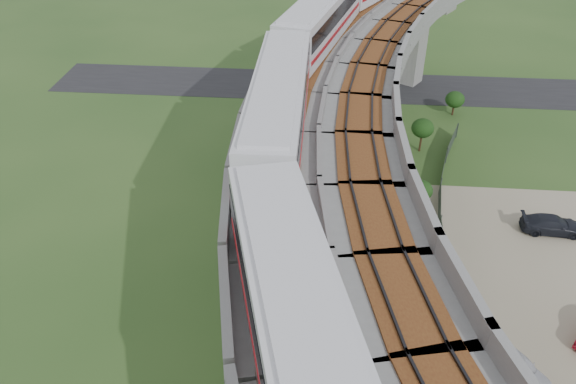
# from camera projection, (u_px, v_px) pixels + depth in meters

# --- Properties ---
(ground) EXTENTS (160.00, 160.00, 0.00)m
(ground) POSITION_uv_depth(u_px,v_px,m) (315.00, 271.00, 37.01)
(ground) COLOR #2C4D1E
(ground) RESTS_ON ground
(dirt_lot) EXTENTS (18.00, 26.00, 0.04)m
(dirt_lot) POSITION_uv_depth(u_px,v_px,m) (541.00, 306.00, 34.38)
(dirt_lot) COLOR gray
(dirt_lot) RESTS_ON ground
(asphalt_road) EXTENTS (60.00, 8.00, 0.03)m
(asphalt_road) POSITION_uv_depth(u_px,v_px,m) (327.00, 86.00, 61.64)
(asphalt_road) COLOR #232326
(asphalt_road) RESTS_ON ground
(viaduct) EXTENTS (19.58, 73.98, 11.40)m
(viaduct) POSITION_uv_depth(u_px,v_px,m) (387.00, 156.00, 31.62)
(viaduct) COLOR #99968E
(viaduct) RESTS_ON ground
(metro_train) EXTENTS (13.37, 61.03, 3.64)m
(metro_train) POSITION_uv_depth(u_px,v_px,m) (334.00, 61.00, 34.70)
(metro_train) COLOR silver
(metro_train) RESTS_ON ground
(fence) EXTENTS (3.87, 38.73, 1.50)m
(fence) POSITION_uv_depth(u_px,v_px,m) (467.00, 271.00, 35.91)
(fence) COLOR #2D382D
(fence) RESTS_ON ground
(tree_0) EXTENTS (1.87, 1.87, 2.47)m
(tree_0) POSITION_uv_depth(u_px,v_px,m) (455.00, 100.00, 54.88)
(tree_0) COLOR #382314
(tree_0) RESTS_ON ground
(tree_1) EXTENTS (1.96, 1.96, 3.12)m
(tree_1) POSITION_uv_depth(u_px,v_px,m) (423.00, 128.00, 48.69)
(tree_1) COLOR #382314
(tree_1) RESTS_ON ground
(tree_2) EXTENTS (1.84, 1.84, 2.26)m
(tree_2) POSITION_uv_depth(u_px,v_px,m) (421.00, 190.00, 42.21)
(tree_2) COLOR #382314
(tree_2) RESTS_ON ground
(tree_3) EXTENTS (1.89, 1.89, 2.58)m
(tree_3) POSITION_uv_depth(u_px,v_px,m) (403.00, 233.00, 37.55)
(tree_3) COLOR #382314
(tree_3) RESTS_ON ground
(tree_4) EXTENTS (2.65, 2.65, 3.02)m
(tree_4) POSITION_uv_depth(u_px,v_px,m) (439.00, 331.00, 30.35)
(tree_4) COLOR #382314
(tree_4) RESTS_ON ground
(car_white) EXTENTS (3.52, 3.90, 1.28)m
(car_white) POSITION_uv_depth(u_px,v_px,m) (517.00, 366.00, 29.92)
(car_white) COLOR silver
(car_white) RESTS_ON dirt_lot
(car_dark) EXTENTS (4.44, 1.98, 1.27)m
(car_dark) POSITION_uv_depth(u_px,v_px,m) (552.00, 225.00, 40.05)
(car_dark) COLOR black
(car_dark) RESTS_ON dirt_lot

